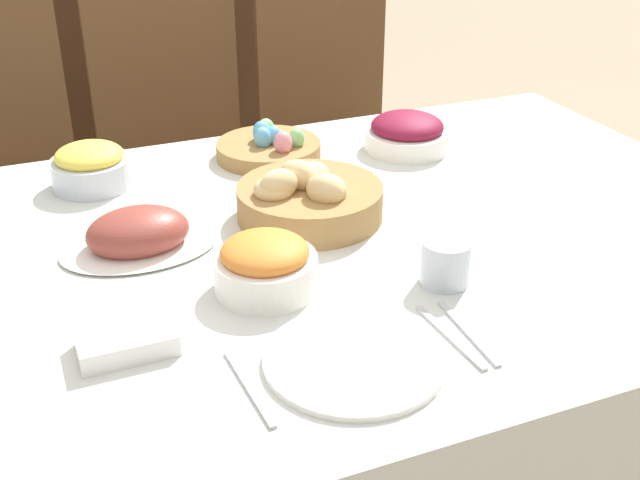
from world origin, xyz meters
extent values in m
cube|color=silver|center=(0.00, 0.00, 0.36)|extent=(1.85, 1.12, 0.73)
cylinder|color=brown|center=(-0.31, 0.59, 0.23)|extent=(0.03, 0.03, 0.46)
cylinder|color=brown|center=(-0.27, 0.98, 0.23)|extent=(0.03, 0.03, 0.46)
cube|color=brown|center=(-0.48, 0.80, 0.47)|extent=(0.45, 0.45, 0.02)
cylinder|color=brown|center=(0.32, 0.59, 0.23)|extent=(0.03, 0.03, 0.46)
cylinder|color=brown|center=(0.71, 0.62, 0.23)|extent=(0.03, 0.03, 0.46)
cylinder|color=brown|center=(0.29, 0.98, 0.23)|extent=(0.03, 0.03, 0.46)
cylinder|color=brown|center=(0.68, 1.01, 0.23)|extent=(0.03, 0.03, 0.46)
cube|color=brown|center=(0.50, 0.80, 0.47)|extent=(0.45, 0.45, 0.02)
cube|color=brown|center=(0.48, 1.00, 0.74)|extent=(0.42, 0.05, 0.54)
cylinder|color=brown|center=(-0.15, 0.59, 0.23)|extent=(0.03, 0.03, 0.46)
cylinder|color=brown|center=(0.24, 0.62, 0.23)|extent=(0.03, 0.03, 0.46)
cylinder|color=brown|center=(-0.18, 0.98, 0.23)|extent=(0.03, 0.03, 0.46)
cylinder|color=brown|center=(0.21, 1.01, 0.23)|extent=(0.03, 0.03, 0.46)
cube|color=brown|center=(0.03, 0.80, 0.47)|extent=(0.45, 0.45, 0.02)
cube|color=brown|center=(0.01, 1.00, 0.74)|extent=(0.42, 0.05, 0.54)
cube|color=#3D2616|center=(-0.06, 1.68, 0.46)|extent=(1.48, 0.44, 0.93)
cylinder|color=#9E7542|center=(0.08, 0.08, 0.76)|extent=(0.27, 0.27, 0.06)
ellipsoid|color=#E0C184|center=(0.06, 0.09, 0.81)|extent=(0.09, 0.10, 0.06)
ellipsoid|color=#E0C184|center=(0.01, 0.07, 0.80)|extent=(0.10, 0.10, 0.05)
ellipsoid|color=#E0C184|center=(0.08, 0.02, 0.81)|extent=(0.09, 0.09, 0.06)
ellipsoid|color=#E0C184|center=(0.01, 0.07, 0.81)|extent=(0.08, 0.07, 0.06)
ellipsoid|color=#E0C184|center=(0.10, 0.03, 0.80)|extent=(0.08, 0.09, 0.06)
ellipsoid|color=#E0C184|center=(0.09, 0.09, 0.81)|extent=(0.09, 0.09, 0.05)
cylinder|color=#9E7542|center=(0.10, 0.39, 0.75)|extent=(0.23, 0.23, 0.03)
ellipsoid|color=#60B2E0|center=(0.10, 0.41, 0.78)|extent=(0.04, 0.04, 0.05)
ellipsoid|color=#60B2E0|center=(0.09, 0.38, 0.78)|extent=(0.04, 0.04, 0.05)
ellipsoid|color=#7FCC7A|center=(0.16, 0.35, 0.78)|extent=(0.03, 0.03, 0.04)
ellipsoid|color=#7FCC7A|center=(0.11, 0.42, 0.78)|extent=(0.04, 0.04, 0.05)
ellipsoid|color=#60B2E0|center=(0.11, 0.38, 0.78)|extent=(0.04, 0.04, 0.05)
ellipsoid|color=pink|center=(0.12, 0.33, 0.78)|extent=(0.04, 0.04, 0.05)
ellipsoid|color=white|center=(-0.24, 0.08, 0.73)|extent=(0.27, 0.19, 0.01)
ellipsoid|color=brown|center=(-0.24, 0.08, 0.76)|extent=(0.18, 0.13, 0.08)
cylinder|color=white|center=(0.41, 0.32, 0.75)|extent=(0.19, 0.19, 0.05)
ellipsoid|color=maroon|center=(0.41, 0.32, 0.78)|extent=(0.16, 0.16, 0.06)
cylinder|color=white|center=(-0.08, -0.14, 0.76)|extent=(0.16, 0.16, 0.06)
ellipsoid|color=orange|center=(-0.08, -0.14, 0.80)|extent=(0.14, 0.14, 0.05)
cylinder|color=silver|center=(-0.28, 0.38, 0.76)|extent=(0.16, 0.16, 0.06)
ellipsoid|color=#F4DB4C|center=(-0.28, 0.38, 0.80)|extent=(0.14, 0.14, 0.05)
cylinder|color=white|center=(-0.03, -0.37, 0.73)|extent=(0.25, 0.25, 0.01)
cube|color=#B7B7BC|center=(-0.19, -0.37, 0.73)|extent=(0.02, 0.17, 0.00)
cube|color=#B7B7BC|center=(0.12, -0.37, 0.73)|extent=(0.02, 0.17, 0.00)
cube|color=#B7B7BC|center=(0.15, -0.37, 0.73)|extent=(0.02, 0.17, 0.00)
cylinder|color=silver|center=(0.19, -0.22, 0.77)|extent=(0.08, 0.08, 0.07)
cube|color=white|center=(-0.32, -0.22, 0.75)|extent=(0.14, 0.08, 0.03)
camera|label=1|loc=(-0.42, -1.18, 1.39)|focal=45.00mm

